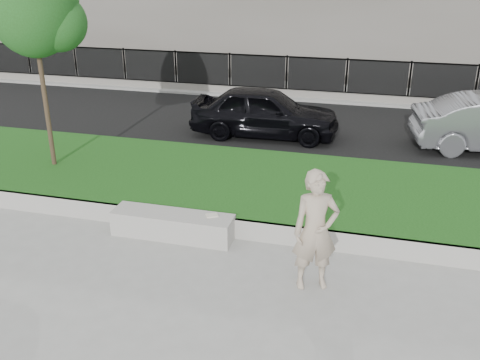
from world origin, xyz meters
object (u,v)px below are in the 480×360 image
(man, at_px, (315,231))
(book, at_px, (212,215))
(stone_bench, at_px, (173,225))
(young_tree, at_px, (35,1))
(car_dark, at_px, (265,112))

(man, distance_m, book, 2.37)
(stone_bench, height_order, man, man)
(book, bearing_deg, man, -55.35)
(young_tree, xyz_separation_m, car_dark, (4.06, 4.46, -3.33))
(man, bearing_deg, young_tree, 134.80)
(man, xyz_separation_m, young_tree, (-6.51, 2.92, 3.10))
(car_dark, bearing_deg, book, -178.35)
(stone_bench, distance_m, man, 3.07)
(young_tree, bearing_deg, car_dark, 47.65)
(book, height_order, young_tree, young_tree)
(car_dark, bearing_deg, stone_bench, 174.84)
(stone_bench, xyz_separation_m, car_dark, (0.36, 6.41, 0.53))
(man, height_order, young_tree, young_tree)
(car_dark, bearing_deg, young_tree, 135.74)
(stone_bench, relative_size, man, 1.17)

